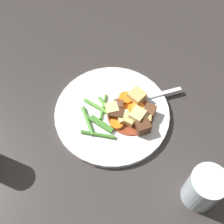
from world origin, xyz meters
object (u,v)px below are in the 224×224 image
object	(u,v)px
potato_chunk_0	(137,116)
meat_chunk_1	(143,127)
carrot_slice_2	(126,99)
carrot_slice_3	(137,108)
potato_chunk_1	(129,120)
water_glass	(204,188)
potato_chunk_3	(137,97)
potato_chunk_4	(124,117)
dinner_plate	(112,113)
potato_chunk_5	(112,110)
carrot_slice_1	(129,111)
carrot_slice_4	(117,123)
meat_chunk_2	(118,106)
potato_chunk_2	(146,117)
carrot_slice_0	(122,112)
meat_chunk_3	(149,112)
meat_chunk_0	(117,114)
fork	(144,98)

from	to	relation	value
potato_chunk_0	meat_chunk_1	bearing A→B (deg)	-71.57
carrot_slice_2	carrot_slice_3	xyz separation A→B (m)	(0.02, -0.03, -0.00)
potato_chunk_1	water_glass	world-z (taller)	water_glass
carrot_slice_2	potato_chunk_3	size ratio (longest dim) A/B	0.96
carrot_slice_3	potato_chunk_4	size ratio (longest dim) A/B	1.16
dinner_plate	carrot_slice_3	world-z (taller)	carrot_slice_3
dinner_plate	potato_chunk_4	world-z (taller)	potato_chunk_4
potato_chunk_5	carrot_slice_1	bearing A→B (deg)	-4.78
carrot_slice_4	potato_chunk_3	xyz separation A→B (m)	(0.05, 0.06, 0.01)
carrot_slice_3	meat_chunk_2	distance (m)	0.04
dinner_plate	potato_chunk_0	world-z (taller)	potato_chunk_0
potato_chunk_2	potato_chunk_4	size ratio (longest dim) A/B	1.04
potato_chunk_0	carrot_slice_2	bearing A→B (deg)	109.84
water_glass	carrot_slice_0	bearing A→B (deg)	124.07
dinner_plate	meat_chunk_3	distance (m)	0.09
potato_chunk_2	water_glass	size ratio (longest dim) A/B	0.31
carrot_slice_1	carrot_slice_3	world-z (taller)	carrot_slice_3
potato_chunk_3	meat_chunk_0	world-z (taller)	potato_chunk_3
carrot_slice_3	fork	xyz separation A→B (m)	(0.02, 0.03, -0.00)
carrot_slice_0	carrot_slice_3	bearing A→B (deg)	11.79
meat_chunk_1	carrot_slice_0	bearing A→B (deg)	129.97
dinner_plate	carrot_slice_4	bearing A→B (deg)	-75.61
carrot_slice_3	meat_chunk_0	bearing A→B (deg)	-161.92
carrot_slice_1	meat_chunk_3	size ratio (longest dim) A/B	1.11
carrot_slice_4	potato_chunk_1	world-z (taller)	potato_chunk_1
carrot_slice_1	potato_chunk_0	bearing A→B (deg)	-53.49
meat_chunk_0	meat_chunk_3	bearing A→B (deg)	-0.07
carrot_slice_1	potato_chunk_3	xyz separation A→B (m)	(0.02, 0.03, 0.01)
carrot_slice_1	potato_chunk_4	size ratio (longest dim) A/B	1.05
carrot_slice_3	meat_chunk_1	bearing A→B (deg)	-85.22
potato_chunk_4	meat_chunk_3	distance (m)	0.06
dinner_plate	meat_chunk_2	distance (m)	0.02
meat_chunk_3	fork	size ratio (longest dim) A/B	0.15
carrot_slice_0	carrot_slice_1	distance (m)	0.02
potato_chunk_4	carrot_slice_3	bearing A→B (deg)	35.93
meat_chunk_1	potato_chunk_2	bearing A→B (deg)	69.08
potato_chunk_2	fork	distance (m)	0.06
carrot_slice_1	potato_chunk_1	size ratio (longest dim) A/B	1.19
potato_chunk_1	fork	bearing A→B (deg)	55.64
meat_chunk_0	fork	size ratio (longest dim) A/B	0.16
meat_chunk_1	potato_chunk_4	bearing A→B (deg)	141.56
potato_chunk_0	potato_chunk_5	distance (m)	0.06
dinner_plate	potato_chunk_4	xyz separation A→B (m)	(0.02, -0.02, 0.02)
potato_chunk_2	potato_chunk_3	world-z (taller)	potato_chunk_3
carrot_slice_4	meat_chunk_1	size ratio (longest dim) A/B	1.03
potato_chunk_4	fork	size ratio (longest dim) A/B	0.16
meat_chunk_3	fork	distance (m)	0.04
potato_chunk_4	fork	bearing A→B (deg)	44.34
carrot_slice_3	potato_chunk_5	distance (m)	0.06
water_glass	fork	bearing A→B (deg)	108.74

